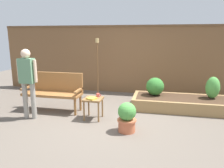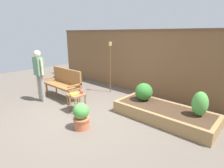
% 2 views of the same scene
% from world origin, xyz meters
% --- Properties ---
extents(ground_plane, '(14.00, 14.00, 0.00)m').
position_xyz_m(ground_plane, '(0.00, 0.00, 0.00)').
color(ground_plane, '#60564C').
extents(fence_back, '(8.40, 0.14, 2.16)m').
position_xyz_m(fence_back, '(0.00, 2.60, 1.09)').
color(fence_back, brown).
rests_on(fence_back, ground_plane).
extents(garden_bench, '(1.44, 0.48, 0.94)m').
position_xyz_m(garden_bench, '(-1.49, 0.49, 0.54)').
color(garden_bench, '#936033').
rests_on(garden_bench, ground_plane).
extents(side_table, '(0.40, 0.40, 0.48)m').
position_xyz_m(side_table, '(-0.34, 0.09, 0.40)').
color(side_table, olive).
rests_on(side_table, ground_plane).
extents(cup_on_table, '(0.11, 0.07, 0.08)m').
position_xyz_m(cup_on_table, '(-0.26, 0.22, 0.52)').
color(cup_on_table, '#CC4C47').
rests_on(cup_on_table, side_table).
extents(book_on_table, '(0.23, 0.24, 0.03)m').
position_xyz_m(book_on_table, '(-0.35, 0.02, 0.50)').
color(book_on_table, gold).
rests_on(book_on_table, side_table).
extents(potted_boxwood, '(0.37, 0.37, 0.59)m').
position_xyz_m(potted_boxwood, '(0.49, -0.41, 0.30)').
color(potted_boxwood, '#C66642').
rests_on(potted_boxwood, ground_plane).
extents(raised_planter_bed, '(2.40, 1.00, 0.30)m').
position_xyz_m(raised_planter_bed, '(1.63, 1.21, 0.15)').
color(raised_planter_bed, '#997547').
rests_on(raised_planter_bed, ground_plane).
extents(shrub_near_bench, '(0.47, 0.47, 0.47)m').
position_xyz_m(shrub_near_bench, '(0.98, 1.32, 0.53)').
color(shrub_near_bench, brown).
rests_on(shrub_near_bench, raised_planter_bed).
extents(shrub_far_corner, '(0.34, 0.34, 0.55)m').
position_xyz_m(shrub_far_corner, '(2.38, 1.32, 0.57)').
color(shrub_far_corner, brown).
rests_on(shrub_far_corner, raised_planter_bed).
extents(tiki_torch, '(0.10, 0.10, 1.76)m').
position_xyz_m(tiki_torch, '(-0.74, 1.87, 1.20)').
color(tiki_torch, brown).
rests_on(tiki_torch, ground_plane).
extents(person_by_bench, '(0.47, 0.20, 1.56)m').
position_xyz_m(person_by_bench, '(-1.76, -0.17, 0.93)').
color(person_by_bench, gray).
rests_on(person_by_bench, ground_plane).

